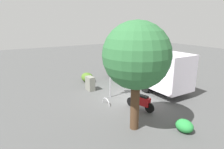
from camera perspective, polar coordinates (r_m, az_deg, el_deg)
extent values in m
plane|color=#494A4A|center=(12.97, 4.46, -6.67)|extent=(60.00, 60.00, 0.00)
cylinder|color=black|center=(15.16, 15.31, -2.13)|extent=(0.90, 0.26, 0.90)
cylinder|color=black|center=(13.88, 9.89, -3.40)|extent=(0.90, 0.26, 0.90)
cylinder|color=black|center=(18.56, 4.72, 1.51)|extent=(0.90, 0.26, 0.90)
cylinder|color=black|center=(17.54, -0.30, 0.75)|extent=(0.90, 0.26, 0.90)
cube|color=silver|center=(13.91, 14.15, 1.56)|extent=(4.24, 2.23, 2.40)
cube|color=#126E31|center=(16.23, 6.27, 2.93)|extent=(1.82, 2.11, 1.90)
cube|color=black|center=(16.11, 6.33, 5.01)|extent=(1.84, 1.95, 0.60)
cylinder|color=black|center=(11.54, 5.68, -8.05)|extent=(0.56, 0.26, 0.56)
cylinder|color=black|center=(10.92, 11.03, -9.67)|extent=(0.56, 0.26, 0.56)
cube|color=maroon|center=(11.08, 8.55, -7.59)|extent=(1.15, 0.63, 0.48)
cube|color=black|center=(10.93, 9.04, -6.41)|extent=(0.69, 0.45, 0.12)
cylinder|color=slate|center=(11.31, 5.96, -5.55)|extent=(0.29, 0.15, 0.69)
cylinder|color=black|center=(11.19, 6.00, -3.87)|extent=(0.20, 0.54, 0.04)
cylinder|color=#9E9EA3|center=(12.45, -0.53, -0.68)|extent=(0.08, 0.08, 2.83)
cylinder|color=red|center=(12.17, -0.62, 4.86)|extent=(0.71, 0.32, 0.76)
cube|color=yellow|center=(12.30, -0.61, 1.93)|extent=(0.33, 0.33, 0.44)
cylinder|color=#47301E|center=(8.93, 6.79, -8.74)|extent=(0.41, 0.41, 2.43)
sphere|color=#2D6737|center=(8.28, 7.28, 5.63)|extent=(2.96, 2.96, 2.96)
cube|color=gray|center=(14.13, -6.48, -2.66)|extent=(0.78, 0.47, 1.02)
torus|color=#B7B7BC|center=(11.83, -1.80, -8.86)|extent=(0.85, 0.07, 0.85)
ellipsoid|color=#27863B|center=(9.60, 20.64, -14.03)|extent=(0.84, 0.69, 0.58)
ellipsoid|color=#466923|center=(16.17, -7.38, -0.84)|extent=(1.15, 0.94, 0.78)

